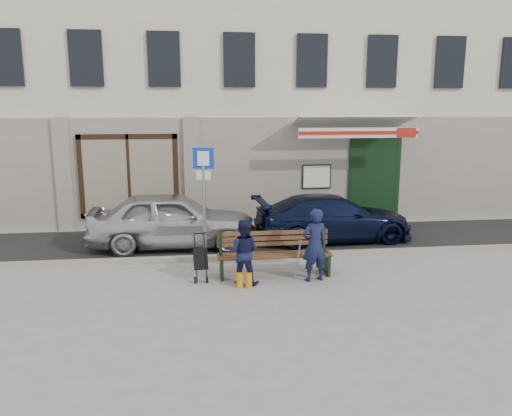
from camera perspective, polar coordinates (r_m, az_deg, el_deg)
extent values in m
plane|color=#9E9991|center=(10.35, 0.69, -8.31)|extent=(80.00, 80.00, 0.00)
cube|color=#282828|center=(13.28, -1.09, -3.78)|extent=(60.00, 3.20, 0.01)
cube|color=#9E9384|center=(11.74, -0.29, -5.57)|extent=(60.00, 0.18, 0.12)
cube|color=beige|center=(18.25, -2.96, 16.19)|extent=(20.00, 7.00, 10.00)
cube|color=#9E9384|center=(14.79, -1.85, 4.09)|extent=(20.00, 0.12, 3.20)
cube|color=maroon|center=(14.92, -14.23, 3.62)|extent=(2.50, 0.12, 2.00)
cube|color=black|center=(15.65, 13.33, 3.09)|extent=(1.60, 0.10, 2.60)
cube|color=black|center=(16.10, 12.74, 2.99)|extent=(1.25, 0.90, 2.40)
cube|color=white|center=(15.08, 6.95, 3.58)|extent=(0.80, 0.03, 0.65)
cube|color=white|center=(14.97, 10.70, 9.68)|extent=(3.40, 1.72, 0.42)
cube|color=white|center=(14.17, 11.71, 8.41)|extent=(3.40, 0.05, 0.28)
cube|color=#A41E14|center=(14.14, 11.74, 8.41)|extent=(3.40, 0.02, 0.10)
imported|color=silver|center=(12.75, -9.50, -1.32)|extent=(4.19, 1.70, 1.42)
imported|color=black|center=(13.40, 8.79, -1.11)|extent=(4.29, 1.94, 1.22)
cylinder|color=gray|center=(11.61, -5.93, 0.24)|extent=(0.07, 0.07, 2.50)
cube|color=#0D31BC|center=(11.44, -6.05, 5.67)|extent=(0.48, 0.11, 0.48)
cube|color=white|center=(11.41, -6.05, 5.66)|extent=(0.27, 0.06, 0.33)
cube|color=white|center=(11.49, -6.01, 3.76)|extent=(0.33, 0.08, 0.21)
cube|color=brown|center=(10.53, 2.14, -5.38)|extent=(2.40, 0.50, 0.04)
cube|color=brown|center=(10.71, 1.92, -3.47)|extent=(2.40, 0.10, 0.36)
cube|color=black|center=(10.48, -3.96, -6.76)|extent=(0.06, 0.50, 0.45)
cube|color=black|center=(10.82, 8.04, -6.26)|extent=(0.06, 0.50, 0.45)
cube|color=white|center=(10.56, 6.27, -5.21)|extent=(0.34, 0.25, 0.11)
cylinder|color=gray|center=(9.94, 4.76, -6.13)|extent=(0.07, 0.34, 0.96)
cylinder|color=orange|center=(9.91, -1.89, -8.29)|extent=(0.13, 0.13, 0.30)
cylinder|color=orange|center=(9.93, -0.84, -8.25)|extent=(0.13, 0.13, 0.30)
imported|color=#141A38|center=(10.20, 6.69, -4.22)|extent=(0.62, 0.49, 1.51)
imported|color=#141837|center=(9.99, -1.46, -5.03)|extent=(0.77, 0.68, 1.33)
cylinder|color=black|center=(10.25, -6.97, -8.17)|extent=(0.05, 0.14, 0.14)
cylinder|color=black|center=(10.25, -5.61, -8.13)|extent=(0.05, 0.14, 0.14)
cube|color=black|center=(10.32, -6.35, -5.80)|extent=(0.31, 0.29, 0.47)
cylinder|color=black|center=(10.30, -6.42, -2.89)|extent=(0.26, 0.06, 0.02)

